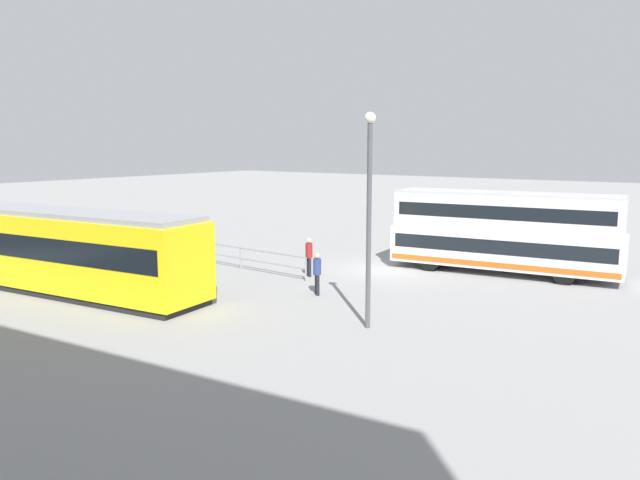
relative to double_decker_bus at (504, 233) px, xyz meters
name	(u,v)px	position (x,y,z in m)	size (l,w,h in m)	color
ground_plane	(385,269)	(4.96, 2.26, -1.92)	(160.00, 160.00, 0.00)	gray
double_decker_bus	(504,233)	(0.00, 0.00, 0.00)	(10.47, 3.53, 3.77)	silver
tram_yellow	(49,248)	(14.39, 13.75, -0.19)	(15.39, 4.16, 3.34)	yellow
pedestrian_near_railing	(309,254)	(7.01, 5.68, -0.90)	(0.45, 0.45, 1.76)	black
pedestrian_crossing	(317,271)	(4.72, 8.30, -0.95)	(0.45, 0.45, 1.69)	black
pedestrian_railing	(240,254)	(10.59, 6.32, -1.18)	(8.24, 0.66, 1.08)	gray
info_sign	(195,230)	(14.37, 5.62, -0.37)	(1.23, 0.20, 2.22)	slate
street_lamp	(369,205)	(0.83, 10.95, 2.13)	(0.36, 0.36, 6.95)	#4C4C51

